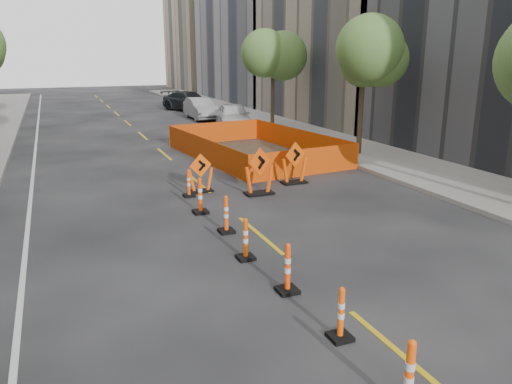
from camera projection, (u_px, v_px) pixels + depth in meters
name	position (u px, v px, depth m)	size (l,w,h in m)	color
ground_plane	(337.00, 300.00, 9.85)	(140.00, 140.00, 0.00)	black
sidewalk_right	(369.00, 154.00, 23.81)	(4.00, 90.00, 0.15)	gray
bld_right_c	(373.00, 20.00, 35.38)	(12.00, 16.00, 14.00)	gray
bld_right_e	(220.00, 27.00, 66.14)	(12.00, 14.00, 16.00)	tan
tree_r_b	(364.00, 57.00, 22.39)	(2.80, 2.80, 5.95)	#382B1E
tree_r_c	(273.00, 56.00, 31.31)	(2.80, 2.80, 5.95)	#382B1E
channelizer_1	(409.00, 377.00, 6.63)	(0.44, 0.44, 1.12)	#FF4F0A
channelizer_2	(341.00, 313.00, 8.40)	(0.38, 0.38, 0.97)	#F7530A
channelizer_3	(288.00, 268.00, 10.05)	(0.42, 0.42, 1.07)	#FD420A
channelizer_4	(246.00, 239.00, 11.69)	(0.40, 0.40, 1.02)	#DB4B09
channelizer_5	(226.00, 214.00, 13.45)	(0.41, 0.41, 1.04)	#FF4A0A
channelizer_6	(200.00, 196.00, 15.07)	(0.44, 0.44, 1.12)	#FF430A
channelizer_7	(189.00, 183.00, 16.84)	(0.37, 0.37, 0.95)	#FF4B0A
chevron_sign_left	(200.00, 173.00, 17.36)	(0.92, 0.55, 1.38)	#FF570A
chevron_sign_center	(259.00, 171.00, 17.02)	(1.10, 0.66, 1.65)	#FF4D0A
chevron_sign_right	(294.00, 163.00, 18.49)	(1.05, 0.63, 1.58)	#E55109
safety_fence	(254.00, 145.00, 23.44)	(5.18, 8.81, 1.10)	#F15B0C
parked_car_near	(233.00, 116.00, 32.02)	(1.95, 4.85, 1.65)	silver
parked_car_mid	(201.00, 109.00, 36.64)	(1.65, 4.74, 1.56)	gray
parked_car_far	(189.00, 101.00, 41.94)	(2.23, 5.48, 1.59)	black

